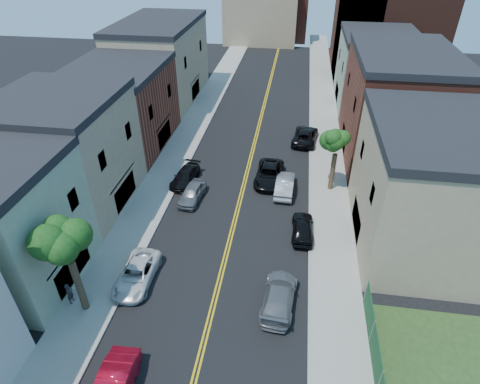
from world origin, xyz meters
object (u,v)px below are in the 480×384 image
at_px(black_car_left, 185,176).
at_px(grey_car_right, 279,296).
at_px(black_suv_lane, 269,174).
at_px(silver_car_right, 285,185).
at_px(pedestrian_left, 70,293).
at_px(black_car_right, 303,228).
at_px(white_pickup, 137,274).
at_px(dark_car_right_far, 305,135).
at_px(grey_car_left, 192,193).

distance_m(black_car_left, grey_car_right, 16.25).
bearing_deg(black_suv_lane, silver_car_right, -44.15).
xyz_separation_m(grey_car_right, pedestrian_left, (-13.11, -1.91, 0.21)).
bearing_deg(black_car_right, silver_car_right, -74.79).
xyz_separation_m(white_pickup, dark_car_right_far, (11.00, 22.62, 0.08)).
bearing_deg(white_pickup, dark_car_right_far, 64.25).
distance_m(white_pickup, black_car_left, 12.57).
distance_m(white_pickup, silver_car_right, 15.45).
height_order(black_car_left, pedestrian_left, pedestrian_left).
distance_m(black_car_right, dark_car_right_far, 16.10).
xyz_separation_m(black_suv_lane, pedestrian_left, (-11.21, -16.39, 0.19)).
bearing_deg(pedestrian_left, black_car_left, -11.55).
height_order(silver_car_right, pedestrian_left, pedestrian_left).
bearing_deg(dark_car_right_far, silver_car_right, 87.45).
distance_m(grey_car_left, grey_car_right, 13.30).
height_order(white_pickup, pedestrian_left, pedestrian_left).
height_order(black_car_left, grey_car_right, grey_car_right).
relative_size(dark_car_right_far, pedestrian_left, 3.46).
height_order(grey_car_left, black_car_left, grey_car_left).
xyz_separation_m(black_car_left, black_suv_lane, (7.74, 1.39, 0.10)).
distance_m(black_car_right, silver_car_right, 6.05).
distance_m(grey_car_left, silver_car_right, 8.33).
height_order(dark_car_right_far, pedestrian_left, pedestrian_left).
xyz_separation_m(grey_car_left, black_car_right, (9.65, -3.35, 0.01)).
relative_size(black_car_right, pedestrian_left, 2.67).
bearing_deg(white_pickup, grey_car_right, -2.91).
distance_m(grey_car_right, black_suv_lane, 14.60).
bearing_deg(black_car_left, grey_car_left, -55.85).
relative_size(white_pickup, black_suv_lane, 0.90).
relative_size(grey_car_left, black_suv_lane, 0.77).
xyz_separation_m(black_car_right, dark_car_right_far, (0.00, 16.10, 0.04)).
xyz_separation_m(black_car_left, silver_car_right, (9.30, -0.23, 0.11)).
bearing_deg(dark_car_right_far, black_suv_lane, 76.20).
relative_size(black_car_left, black_car_right, 1.07).
bearing_deg(silver_car_right, grey_car_left, 19.11).
distance_m(white_pickup, grey_car_right, 9.65).
xyz_separation_m(silver_car_right, dark_car_right_far, (1.70, 10.29, 0.00)).
xyz_separation_m(black_car_left, pedestrian_left, (-3.47, -15.00, 0.29)).
bearing_deg(dark_car_right_far, grey_car_right, 93.45).
xyz_separation_m(grey_car_left, dark_car_right_far, (9.65, 12.75, 0.05)).
height_order(black_car_right, silver_car_right, silver_car_right).
distance_m(grey_car_left, dark_car_right_far, 15.99).
bearing_deg(white_pickup, silver_car_right, 53.17).
xyz_separation_m(white_pickup, grey_car_right, (9.63, -0.52, 0.05)).
height_order(silver_car_right, black_suv_lane, silver_car_right).
bearing_deg(silver_car_right, white_pickup, 54.92).
height_order(white_pickup, black_car_left, white_pickup).
xyz_separation_m(black_car_right, black_suv_lane, (-3.26, 7.43, 0.03)).
bearing_deg(black_car_right, dark_car_right_far, -91.10).
distance_m(black_suv_lane, pedestrian_left, 19.86).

